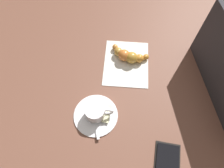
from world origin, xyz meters
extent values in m
plane|color=brown|center=(0.00, 0.00, 0.00)|extent=(1.80, 1.80, 0.00)
cylinder|color=silver|center=(0.11, -0.02, 0.00)|extent=(0.14, 0.14, 0.01)
cylinder|color=silver|center=(0.11, -0.02, 0.03)|extent=(0.06, 0.06, 0.05)
cylinder|color=#432815|center=(0.11, -0.02, 0.03)|extent=(0.05, 0.05, 0.00)
torus|color=silver|center=(0.10, 0.02, 0.03)|extent=(0.02, 0.04, 0.04)
cube|color=silver|center=(0.15, -0.01, 0.01)|extent=(0.09, 0.05, 0.00)
ellipsoid|color=silver|center=(0.09, -0.03, 0.01)|extent=(0.03, 0.03, 0.01)
cube|color=beige|center=(0.10, 0.02, 0.01)|extent=(0.06, 0.03, 0.01)
cube|color=silver|center=(-0.11, 0.03, 0.00)|extent=(0.22, 0.19, 0.00)
ellipsoid|color=#BC7632|center=(-0.15, -0.02, 0.01)|extent=(0.03, 0.03, 0.02)
ellipsoid|color=#B58536|center=(-0.13, -0.01, 0.02)|extent=(0.05, 0.05, 0.03)
ellipsoid|color=#C97130|center=(-0.12, 0.02, 0.03)|extent=(0.05, 0.06, 0.04)
ellipsoid|color=#B3822E|center=(-0.12, 0.05, 0.03)|extent=(0.04, 0.05, 0.04)
ellipsoid|color=#C2802C|center=(-0.12, 0.07, 0.02)|extent=(0.04, 0.04, 0.03)
ellipsoid|color=#C37F2E|center=(-0.14, 0.10, 0.01)|extent=(0.03, 0.03, 0.02)
cube|color=black|center=(0.21, 0.22, 0.00)|extent=(0.15, 0.08, 0.01)
cube|color=black|center=(0.21, 0.22, 0.01)|extent=(0.14, 0.08, 0.00)
camera|label=1|loc=(0.30, 0.09, 0.62)|focal=32.07mm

